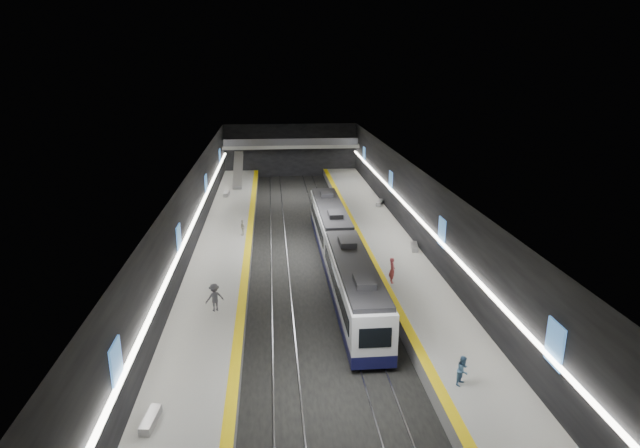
{
  "coord_description": "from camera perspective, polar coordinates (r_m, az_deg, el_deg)",
  "views": [
    {
      "loc": [
        -3.02,
        -46.0,
        17.16
      ],
      "look_at": [
        1.48,
        2.42,
        2.2
      ],
      "focal_mm": 30.0,
      "sensor_mm": 36.0,
      "label": 1
    }
  ],
  "objects": [
    {
      "name": "passenger_right_b",
      "position": [
        29.54,
        15.0,
        -14.87
      ],
      "size": [
        0.99,
        0.99,
        1.62
      ],
      "primitive_type": "imported",
      "rotation": [
        0.0,
        0.0,
        0.8
      ],
      "color": "teal",
      "rests_on": "platform_right"
    },
    {
      "name": "tactile_strip_right",
      "position": [
        49.46,
        4.68,
        -2.01
      ],
      "size": [
        0.6,
        70.0,
        0.02
      ],
      "primitive_type": "cube",
      "color": "yellow",
      "rests_on": "platform_right"
    },
    {
      "name": "tile_surface_right",
      "position": [
        49.88,
        7.17,
        -1.93
      ],
      "size": [
        5.0,
        70.0,
        0.02
      ],
      "primitive_type": "cube",
      "color": "#9E9E99",
      "rests_on": "platform_right"
    },
    {
      "name": "bench_left_near",
      "position": [
        27.44,
        -17.63,
        -19.32
      ],
      "size": [
        0.73,
        1.9,
        0.45
      ],
      "primitive_type": "cube",
      "rotation": [
        0.0,
        0.0,
        -0.12
      ],
      "color": "#99999E",
      "rests_on": "platform_left"
    },
    {
      "name": "tactile_strip_left",
      "position": [
        48.81,
        -7.69,
        -2.37
      ],
      "size": [
        0.6,
        70.0,
        0.02
      ],
      "primitive_type": "cube",
      "color": "yellow",
      "rests_on": "platform_left"
    },
    {
      "name": "wall_right",
      "position": [
        49.59,
        10.12,
        1.44
      ],
      "size": [
        0.04,
        70.0,
        8.0
      ],
      "primitive_type": "cube",
      "color": "black",
      "rests_on": "ground"
    },
    {
      "name": "bench_right_near",
      "position": [
        48.29,
        10.04,
        -2.43
      ],
      "size": [
        0.87,
        1.99,
        0.47
      ],
      "primitive_type": "cube",
      "rotation": [
        0.0,
        0.0,
        -0.18
      ],
      "color": "#99999E",
      "rests_on": "platform_right"
    },
    {
      "name": "bench_right_far",
      "position": [
        62.56,
        6.42,
        2.26
      ],
      "size": [
        1.35,
        2.1,
        0.5
      ],
      "primitive_type": "cube",
      "rotation": [
        0.0,
        0.0,
        -0.42
      ],
      "color": "#99999E",
      "rests_on": "platform_right"
    },
    {
      "name": "cove_light_left",
      "position": [
        48.38,
        -13.15,
        0.61
      ],
      "size": [
        0.25,
        68.6,
        0.12
      ],
      "primitive_type": "cube",
      "color": "white",
      "rests_on": "wall_left"
    },
    {
      "name": "ceiling",
      "position": [
        47.0,
        -1.53,
        5.85
      ],
      "size": [
        20.0,
        70.0,
        0.04
      ],
      "primitive_type": "cube",
      "rotation": [
        3.14,
        0.0,
        0.0
      ],
      "color": "beige",
      "rests_on": "wall_left"
    },
    {
      "name": "tile_surface_left",
      "position": [
        48.96,
        -10.26,
        -2.45
      ],
      "size": [
        5.0,
        70.0,
        0.02
      ],
      "primitive_type": "cube",
      "color": "#9E9E99",
      "rests_on": "platform_left"
    },
    {
      "name": "passenger_left_b",
      "position": [
        36.7,
        -11.18,
        -7.71
      ],
      "size": [
        1.43,
        1.16,
        1.93
      ],
      "primitive_type": "imported",
      "rotation": [
        0.0,
        0.0,
        3.56
      ],
      "color": "#3C3B43",
      "rests_on": "platform_left"
    },
    {
      "name": "platform_left",
      "position": [
        49.13,
        -10.23,
        -3.01
      ],
      "size": [
        5.0,
        70.0,
        1.0
      ],
      "primitive_type": "cube",
      "color": "slate",
      "rests_on": "ground"
    },
    {
      "name": "ground",
      "position": [
        49.19,
        -1.45,
        -3.32
      ],
      "size": [
        70.0,
        70.0,
        0.0
      ],
      "primitive_type": "plane",
      "color": "black",
      "rests_on": "ground"
    },
    {
      "name": "wall_left",
      "position": [
        48.36,
        -13.4,
        0.83
      ],
      "size": [
        0.04,
        70.0,
        8.0
      ],
      "primitive_type": "cube",
      "color": "black",
      "rests_on": "ground"
    },
    {
      "name": "passenger_right_a",
      "position": [
        40.75,
        7.7,
        -4.93
      ],
      "size": [
        0.49,
        0.73,
        1.97
      ],
      "primitive_type": "imported",
      "rotation": [
        0.0,
        0.0,
        1.59
      ],
      "color": "#B4434B",
      "rests_on": "platform_right"
    },
    {
      "name": "rails",
      "position": [
        49.17,
        -1.46,
        -3.26
      ],
      "size": [
        6.52,
        70.0,
        0.12
      ],
      "color": "gray",
      "rests_on": "ground"
    },
    {
      "name": "escalator",
      "position": [
        73.54,
        -8.74,
        5.72
      ],
      "size": [
        1.2,
        7.5,
        3.92
      ],
      "primitive_type": "cube",
      "rotation": [
        0.44,
        0.0,
        0.0
      ],
      "color": "#99999E",
      "rests_on": "platform_left"
    },
    {
      "name": "passenger_left_a",
      "position": [
        51.79,
        -8.25,
        -0.38
      ],
      "size": [
        0.72,
        0.97,
        1.53
      ],
      "primitive_type": "imported",
      "rotation": [
        0.0,
        0.0,
        -1.14
      ],
      "color": "silver",
      "rests_on": "platform_left"
    },
    {
      "name": "ad_posters",
      "position": [
        48.77,
        -1.57,
        2.05
      ],
      "size": [
        19.94,
        53.5,
        2.2
      ],
      "color": "#4582D0",
      "rests_on": "wall_left"
    },
    {
      "name": "bench_left_far",
      "position": [
        67.43,
        -9.93,
        3.18
      ],
      "size": [
        0.64,
        2.0,
        0.48
      ],
      "primitive_type": "cube",
      "rotation": [
        0.0,
        0.0,
        -0.05
      ],
      "color": "#99999E",
      "rests_on": "platform_left"
    },
    {
      "name": "train",
      "position": [
        44.14,
        2.2,
        -2.73
      ],
      "size": [
        2.69,
        30.04,
        3.6
      ],
      "color": "#0F0F38",
      "rests_on": "ground"
    },
    {
      "name": "wall_back",
      "position": [
        82.12,
        -3.16,
        7.85
      ],
      "size": [
        20.0,
        0.04,
        8.0
      ],
      "primitive_type": "cube",
      "color": "black",
      "rests_on": "ground"
    },
    {
      "name": "mezzanine_bridge",
      "position": [
        79.91,
        -3.11,
        8.35
      ],
      "size": [
        20.0,
        3.0,
        1.5
      ],
      "color": "gray",
      "rests_on": "wall_left"
    },
    {
      "name": "cove_light_right",
      "position": [
        49.59,
        9.88,
        1.21
      ],
      "size": [
        0.25,
        68.6,
        0.12
      ],
      "primitive_type": "cube",
      "color": "white",
      "rests_on": "wall_right"
    },
    {
      "name": "platform_right",
      "position": [
        50.05,
        7.15,
        -2.49
      ],
      "size": [
        5.0,
        70.0,
        1.0
      ],
      "primitive_type": "cube",
      "color": "slate",
      "rests_on": "ground"
    }
  ]
}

